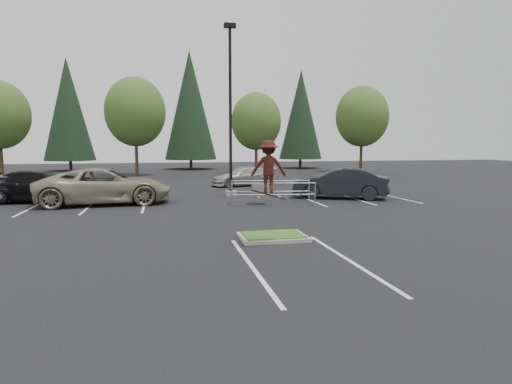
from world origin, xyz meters
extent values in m
plane|color=black|center=(0.00, 0.00, 0.00)|extent=(120.00, 120.00, 0.00)
cube|color=#98968D|center=(0.00, 0.00, 0.06)|extent=(2.20, 1.60, 0.12)
cube|color=#245E1D|center=(0.00, 0.00, 0.13)|extent=(1.95, 1.35, 0.05)
cube|color=silver|center=(-4.50, 9.00, 0.00)|extent=(0.12, 5.20, 0.01)
cube|color=silver|center=(-7.20, 9.00, 0.00)|extent=(0.12, 5.20, 0.01)
cube|color=silver|center=(-9.90, 9.00, 0.00)|extent=(0.12, 5.20, 0.01)
cube|color=silver|center=(4.50, 9.00, 0.00)|extent=(0.12, 5.20, 0.01)
cube|color=silver|center=(7.20, 9.00, 0.00)|extent=(0.12, 5.20, 0.01)
cube|color=silver|center=(9.90, 9.00, 0.00)|extent=(0.12, 5.20, 0.01)
cube|color=silver|center=(-1.35, -3.00, 0.00)|extent=(0.12, 6.00, 0.01)
cube|color=silver|center=(1.35, -3.00, 0.00)|extent=(0.12, 6.00, 0.01)
cube|color=#98968D|center=(0.50, 12.00, 0.15)|extent=(0.60, 0.60, 0.30)
cylinder|color=black|center=(0.50, 12.00, 5.00)|extent=(0.18, 0.18, 10.00)
cube|color=black|center=(0.50, 12.00, 10.00)|extent=(0.70, 0.35, 0.25)
cylinder|color=#38281C|center=(-18.00, 30.00, 1.61)|extent=(0.32, 0.32, 3.23)
sphere|color=#395E22|center=(-17.40, 29.70, 5.10)|extent=(3.40, 3.40, 3.40)
cylinder|color=#38281C|center=(-6.00, 30.50, 1.75)|extent=(0.32, 0.32, 3.50)
ellipsoid|color=#395E22|center=(-6.00, 30.50, 6.26)|extent=(5.89, 5.89, 6.77)
sphere|color=#395E22|center=(-5.40, 30.20, 5.52)|extent=(3.68, 3.68, 3.68)
sphere|color=#395E22|center=(-6.50, 30.90, 5.70)|extent=(4.05, 4.05, 4.05)
cylinder|color=#38281C|center=(6.00, 29.80, 1.52)|extent=(0.32, 0.32, 3.04)
ellipsoid|color=#395E22|center=(6.00, 29.80, 5.44)|extent=(5.12, 5.12, 5.89)
sphere|color=#395E22|center=(6.60, 29.50, 4.80)|extent=(3.20, 3.20, 3.20)
sphere|color=#395E22|center=(5.50, 30.20, 4.96)|extent=(3.52, 3.52, 3.52)
cylinder|color=#38281C|center=(18.00, 30.30, 1.71)|extent=(0.32, 0.32, 3.42)
ellipsoid|color=#395E22|center=(18.00, 30.30, 6.12)|extent=(5.76, 5.76, 6.62)
sphere|color=#395E22|center=(18.60, 30.00, 5.40)|extent=(3.60, 3.60, 3.60)
sphere|color=#395E22|center=(17.50, 30.70, 5.58)|extent=(3.96, 3.96, 3.96)
cylinder|color=#38281C|center=(-14.00, 40.00, 0.60)|extent=(0.36, 0.36, 1.20)
cone|color=black|center=(-14.00, 40.00, 7.10)|extent=(5.72, 5.72, 11.80)
cylinder|color=#38281C|center=(0.00, 40.50, 0.60)|extent=(0.36, 0.36, 1.20)
cone|color=black|center=(0.00, 40.50, 7.85)|extent=(6.38, 6.38, 13.30)
cylinder|color=#38281C|center=(14.00, 39.50, 0.60)|extent=(0.36, 0.36, 1.20)
cone|color=black|center=(14.00, 39.50, 6.85)|extent=(5.50, 5.50, 11.30)
cylinder|color=gray|center=(-0.14, 7.55, 0.61)|extent=(0.06, 0.06, 1.22)
cylinder|color=gray|center=(0.05, 9.01, 0.61)|extent=(0.06, 0.06, 1.22)
cylinder|color=gray|center=(1.96, 7.27, 0.61)|extent=(0.06, 0.06, 1.22)
cylinder|color=gray|center=(2.15, 8.73, 0.61)|extent=(0.06, 0.06, 1.22)
cylinder|color=gray|center=(4.06, 6.99, 0.61)|extent=(0.06, 0.06, 1.22)
cylinder|color=gray|center=(4.25, 8.45, 0.61)|extent=(0.06, 0.06, 1.22)
cylinder|color=gray|center=(1.96, 7.27, 0.58)|extent=(4.21, 0.61, 0.05)
cylinder|color=gray|center=(1.96, 7.27, 1.16)|extent=(4.21, 0.61, 0.05)
cylinder|color=gray|center=(2.15, 8.73, 0.58)|extent=(4.21, 0.61, 0.05)
cylinder|color=gray|center=(2.15, 8.73, 1.16)|extent=(4.21, 0.61, 0.05)
cube|color=gray|center=(1.42, 8.08, 0.76)|extent=(0.96, 0.66, 0.51)
cube|color=black|center=(-0.40, -1.00, 1.61)|extent=(1.04, 0.39, 0.34)
cylinder|color=beige|center=(-0.72, -1.11, 1.55)|extent=(0.06, 0.04, 0.06)
cylinder|color=beige|center=(-0.72, -0.89, 1.55)|extent=(0.06, 0.04, 0.06)
cylinder|color=beige|center=(-0.08, -1.11, 1.55)|extent=(0.06, 0.04, 0.06)
cylinder|color=beige|center=(-0.08, -0.89, 1.55)|extent=(0.06, 0.04, 0.06)
imported|color=maroon|center=(-0.40, -1.00, 2.46)|extent=(1.15, 0.82, 1.61)
imported|color=gray|center=(-6.50, 9.93, 0.95)|extent=(7.00, 3.58, 1.89)
imported|color=black|center=(-10.00, 11.50, 0.85)|extent=(6.11, 3.11, 1.70)
imported|color=#55595D|center=(-11.50, 11.50, 0.82)|extent=(4.86, 2.08, 1.64)
imported|color=black|center=(6.50, 9.47, 0.89)|extent=(5.68, 3.98, 1.78)
imported|color=#B3B4AE|center=(2.47, 18.00, 0.71)|extent=(5.25, 3.13, 1.42)
camera|label=1|loc=(-3.55, -13.53, 3.16)|focal=30.00mm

